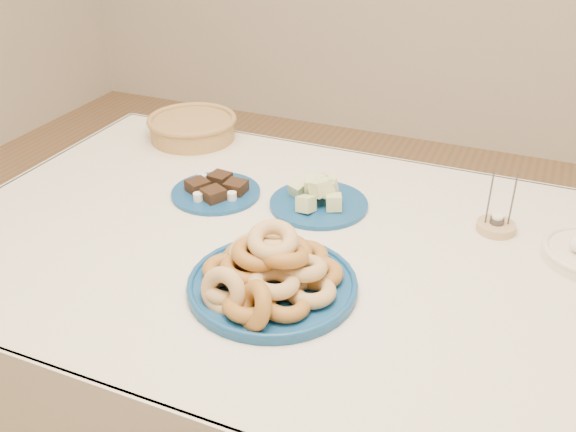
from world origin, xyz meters
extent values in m
cylinder|color=brown|center=(-0.70, 0.40, 0.36)|extent=(0.06, 0.06, 0.72)
cube|color=#EEE5CD|center=(0.00, 0.00, 0.74)|extent=(1.70, 1.10, 0.02)
cube|color=#EEE5CD|center=(0.00, 0.55, 0.61)|extent=(1.70, 0.01, 0.28)
cube|color=#EEE5CD|center=(-0.85, 0.00, 0.61)|extent=(0.01, 1.10, 0.28)
cylinder|color=navy|center=(0.02, -0.19, 0.76)|extent=(0.45, 0.45, 0.02)
torus|color=navy|center=(0.02, -0.19, 0.77)|extent=(0.45, 0.45, 0.01)
torus|color=#B08149|center=(0.12, -0.20, 0.78)|extent=(0.15, 0.15, 0.04)
torus|color=brown|center=(0.11, -0.14, 0.78)|extent=(0.14, 0.14, 0.03)
torus|color=brown|center=(0.06, -0.09, 0.78)|extent=(0.13, 0.13, 0.04)
torus|color=#B08149|center=(-0.01, -0.08, 0.78)|extent=(0.12, 0.12, 0.03)
torus|color=brown|center=(-0.06, -0.14, 0.78)|extent=(0.15, 0.15, 0.04)
torus|color=brown|center=(-0.07, -0.20, 0.78)|extent=(0.14, 0.14, 0.03)
torus|color=#B08149|center=(-0.04, -0.26, 0.78)|extent=(0.15, 0.14, 0.05)
torus|color=brown|center=(0.02, -0.29, 0.78)|extent=(0.13, 0.13, 0.04)
torus|color=brown|center=(0.08, -0.26, 0.78)|extent=(0.14, 0.13, 0.04)
torus|color=#B08149|center=(0.09, -0.18, 0.81)|extent=(0.14, 0.14, 0.05)
torus|color=brown|center=(0.03, -0.12, 0.81)|extent=(0.13, 0.13, 0.06)
torus|color=#B08149|center=(-0.04, -0.16, 0.81)|extent=(0.15, 0.15, 0.06)
torus|color=brown|center=(-0.02, -0.23, 0.81)|extent=(0.14, 0.14, 0.04)
torus|color=#B08149|center=(0.05, -0.24, 0.81)|extent=(0.13, 0.14, 0.04)
torus|color=brown|center=(0.05, -0.20, 0.85)|extent=(0.13, 0.13, 0.06)
torus|color=#B08149|center=(0.02, -0.15, 0.85)|extent=(0.14, 0.14, 0.06)
torus|color=brown|center=(0.00, -0.21, 0.85)|extent=(0.12, 0.12, 0.05)
torus|color=#B08149|center=(0.03, -0.19, 0.88)|extent=(0.13, 0.14, 0.06)
torus|color=#B08149|center=(-0.03, -0.29, 0.80)|extent=(0.11, 0.08, 0.11)
torus|color=brown|center=(0.04, -0.31, 0.80)|extent=(0.12, 0.12, 0.11)
cylinder|color=navy|center=(-0.02, 0.19, 0.76)|extent=(0.28, 0.28, 0.01)
cube|color=#BFCF83|center=(0.00, 0.20, 0.81)|extent=(0.06, 0.06, 0.05)
cube|color=#BFCF83|center=(0.00, 0.18, 0.81)|extent=(0.06, 0.06, 0.05)
cube|color=#BFCF83|center=(-0.02, 0.23, 0.78)|extent=(0.05, 0.05, 0.05)
cube|color=#BFCF83|center=(-0.04, 0.19, 0.81)|extent=(0.05, 0.06, 0.05)
cube|color=#BFCF83|center=(-0.08, 0.20, 0.78)|extent=(0.05, 0.06, 0.05)
cube|color=#BFCF83|center=(-0.01, 0.19, 0.81)|extent=(0.06, 0.06, 0.05)
cube|color=#BFCF83|center=(-0.02, 0.18, 0.81)|extent=(0.05, 0.05, 0.05)
cube|color=#BFCF83|center=(-0.02, 0.20, 0.81)|extent=(0.06, 0.06, 0.06)
cube|color=#BFCF83|center=(-0.01, 0.23, 0.78)|extent=(0.05, 0.04, 0.05)
cube|color=#BFCF83|center=(-0.03, 0.13, 0.78)|extent=(0.05, 0.05, 0.05)
cube|color=#BFCF83|center=(-0.01, 0.17, 0.81)|extent=(0.06, 0.06, 0.05)
cube|color=#BFCF83|center=(0.03, 0.17, 0.78)|extent=(0.05, 0.05, 0.04)
cylinder|color=navy|center=(-0.29, 0.14, 0.76)|extent=(0.29, 0.29, 0.01)
cube|color=black|center=(-0.33, 0.12, 0.78)|extent=(0.07, 0.07, 0.03)
cube|color=black|center=(-0.27, 0.10, 0.78)|extent=(0.07, 0.07, 0.03)
cube|color=black|center=(-0.30, 0.18, 0.78)|extent=(0.06, 0.06, 0.03)
cube|color=black|center=(-0.24, 0.15, 0.78)|extent=(0.05, 0.05, 0.03)
cylinder|color=white|center=(-0.35, 0.17, 0.77)|extent=(0.03, 0.03, 0.02)
cylinder|color=white|center=(-0.31, 0.07, 0.77)|extent=(0.03, 0.03, 0.02)
cylinder|color=white|center=(-0.23, 0.11, 0.77)|extent=(0.03, 0.03, 0.02)
cylinder|color=olive|center=(-0.54, 0.44, 0.78)|extent=(0.35, 0.35, 0.06)
torus|color=olive|center=(-0.54, 0.44, 0.82)|extent=(0.37, 0.37, 0.02)
cylinder|color=tan|center=(0.42, 0.24, 0.76)|extent=(0.11, 0.11, 0.02)
cylinder|color=#444449|center=(0.42, 0.24, 0.78)|extent=(0.04, 0.04, 0.01)
cylinder|color=white|center=(0.42, 0.24, 0.79)|extent=(0.03, 0.03, 0.01)
cylinder|color=#444449|center=(0.39, 0.23, 0.84)|extent=(0.01, 0.01, 0.13)
cylinder|color=#444449|center=(0.44, 0.25, 0.84)|extent=(0.01, 0.01, 0.13)
camera|label=1|loc=(0.48, -1.17, 1.55)|focal=40.00mm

